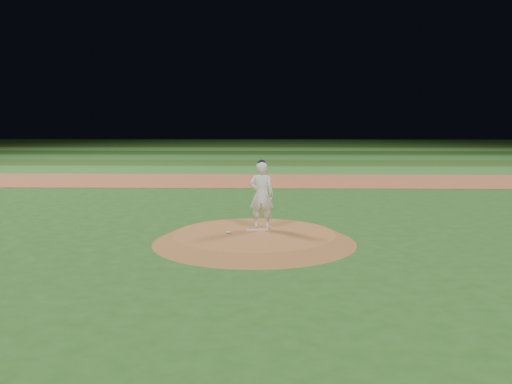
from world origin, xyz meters
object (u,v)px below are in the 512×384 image
pitchers_mound (254,238)px  rosin_bag (228,232)px  pitching_rubber (257,230)px  pitcher_on_mound (261,195)px

pitchers_mound → rosin_bag: size_ratio=44.35×
pitchers_mound → pitching_rubber: pitching_rubber is taller
pitchers_mound → pitcher_on_mound: pitcher_on_mound is taller
pitchers_mound → rosin_bag: bearing=-177.6°
pitching_rubber → rosin_bag: rosin_bag is taller
pitching_rubber → rosin_bag: size_ratio=4.93×
rosin_bag → pitcher_on_mound: (0.88, 0.71, 0.92)m
pitchers_mound → pitcher_on_mound: (0.18, 0.68, 1.08)m
rosin_bag → pitcher_on_mound: bearing=38.7°
pitchers_mound → pitcher_on_mound: size_ratio=2.83×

